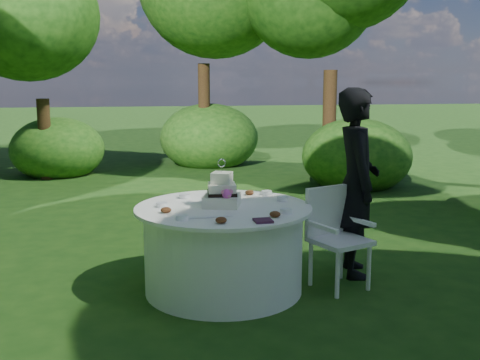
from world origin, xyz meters
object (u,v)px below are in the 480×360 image
chair (334,230)px  guest (356,183)px  table (224,248)px  napkins (263,221)px  cake (222,194)px

chair → guest: bearing=40.4°
guest → table: size_ratio=1.15×
napkins → chair: bearing=33.1°
table → cake: bearing=134.2°
table → guest: bearing=7.8°
table → cake: size_ratio=3.67×
guest → table: (-1.32, -0.18, -0.51)m
napkins → chair: 0.99m
guest → cake: size_ratio=4.24×
cake → guest: bearing=7.3°
cake → chair: cake is taller
napkins → table: bearing=108.7°
cake → chair: bearing=-5.5°
napkins → table: (-0.21, 0.61, -0.39)m
napkins → table: napkins is taller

